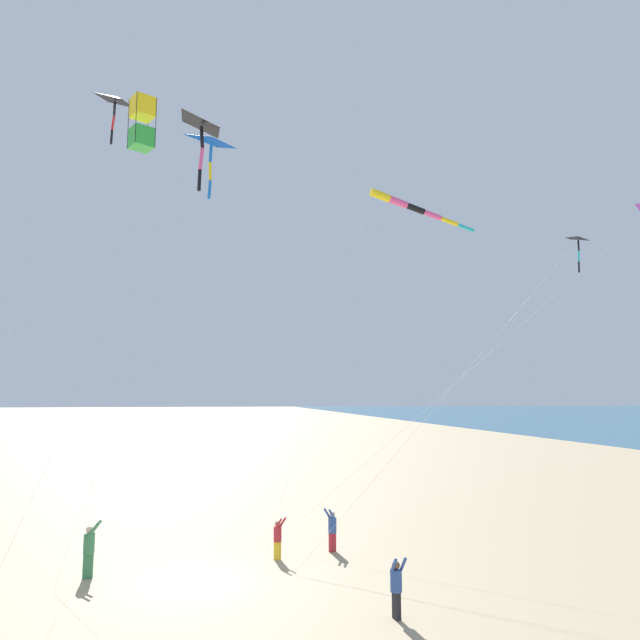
{
  "coord_description": "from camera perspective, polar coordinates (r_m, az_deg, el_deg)",
  "views": [
    {
      "loc": [
        0.08,
        -19.13,
        5.65
      ],
      "look_at": [
        4.79,
        6.22,
        9.0
      ],
      "focal_mm": 32.99,
      "sensor_mm": 36.0,
      "label": 1
    }
  ],
  "objects": [
    {
      "name": "person_adult_flyer",
      "position": [
        21.07,
        -21.48,
        -19.81
      ],
      "size": [
        0.52,
        0.41,
        1.74
      ],
      "color": "#3D7F51",
      "rests_on": "ground_plane"
    },
    {
      "name": "person_child_green_jacket",
      "position": [
        21.94,
        -4.12,
        -20.21
      ],
      "size": [
        0.51,
        0.5,
        1.43
      ],
      "color": "gold",
      "rests_on": "ground_plane"
    },
    {
      "name": "kite_box_black_fish_shape",
      "position": [
        21.57,
        -16.9,
        17.78
      ],
      "size": [
        7.25,
        4.07,
        15.61
      ],
      "color": "yellow",
      "rests_on": "ground_plane"
    },
    {
      "name": "kite_windsock_red_high_left",
      "position": [
        35.69,
        8.68,
        10.82
      ],
      "size": [
        13.9,
        12.5,
        17.58
      ],
      "color": "yellow",
      "rests_on": "ground_plane"
    },
    {
      "name": "kite_delta_long_streamer_right",
      "position": [
        27.57,
        -11.37,
        18.1
      ],
      "size": [
        5.84,
        11.17,
        17.94
      ],
      "color": "black",
      "rests_on": "ground_plane"
    },
    {
      "name": "ground_plane",
      "position": [
        19.95,
        -11.3,
        -23.73
      ],
      "size": [
        600.0,
        600.0,
        0.0
      ],
      "primitive_type": "plane",
      "color": "tan"
    },
    {
      "name": "kite_delta_rainbow_low_near",
      "position": [
        34.7,
        -19.26,
        19.44
      ],
      "size": [
        2.28,
        9.08,
        21.47
      ],
      "color": "black",
      "rests_on": "ground_plane"
    },
    {
      "name": "kite_delta_green_low_center",
      "position": [
        26.2,
        23.66,
        7.04
      ],
      "size": [
        12.43,
        2.02,
        12.18
      ],
      "color": "black",
      "rests_on": "ground_plane"
    },
    {
      "name": "kite_delta_checkered_midright",
      "position": [
        31.38,
        -10.45,
        16.64
      ],
      "size": [
        5.37,
        10.69,
        19.03
      ],
      "color": "blue",
      "rests_on": "ground_plane"
    },
    {
      "name": "person_bystander_far",
      "position": [
        22.93,
        1.19,
        -19.5
      ],
      "size": [
        0.56,
        0.51,
        1.56
      ],
      "color": "#B72833",
      "rests_on": "ground_plane"
    },
    {
      "name": "person_child_grey_jacket",
      "position": [
        16.67,
        7.41,
        -24.09
      ],
      "size": [
        0.41,
        0.51,
        1.56
      ],
      "color": "#232328",
      "rests_on": "ground_plane"
    }
  ]
}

